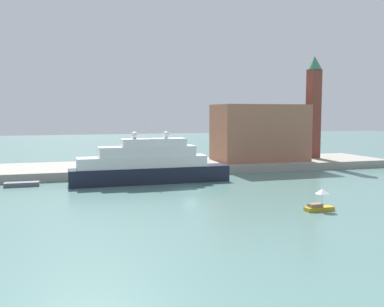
{
  "coord_description": "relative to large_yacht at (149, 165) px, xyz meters",
  "views": [
    {
      "loc": [
        -21.06,
        -68.9,
        12.79
      ],
      "look_at": [
        2.09,
        6.0,
        5.56
      ],
      "focal_mm": 41.0,
      "sensor_mm": 36.0,
      "label": 1
    }
  ],
  "objects": [
    {
      "name": "parked_car",
      "position": [
        -9.72,
        13.83,
        -0.97
      ],
      "size": [
        4.52,
        1.76,
        1.48
      ],
      "color": "black",
      "rests_on": "quay_dock"
    },
    {
      "name": "mooring_bollard",
      "position": [
        8.45,
        8.14,
        -1.28
      ],
      "size": [
        0.44,
        0.44,
        0.66
      ],
      "primitive_type": "cylinder",
      "color": "black",
      "rests_on": "quay_dock"
    },
    {
      "name": "harbor_building",
      "position": [
        29.86,
        15.65,
        4.95
      ],
      "size": [
        21.03,
        11.68,
        13.11
      ],
      "primitive_type": "cube",
      "color": "#9E664C",
      "rests_on": "quay_dock"
    },
    {
      "name": "person_figure",
      "position": [
        -6.07,
        11.87,
        -0.78
      ],
      "size": [
        0.36,
        0.36,
        1.78
      ],
      "color": "maroon",
      "rests_on": "quay_dock"
    },
    {
      "name": "small_motorboat",
      "position": [
        16.92,
        -29.03,
        -2.13
      ],
      "size": [
        3.93,
        1.77,
        2.86
      ],
      "color": "#B7991E",
      "rests_on": "ground"
    },
    {
      "name": "ground",
      "position": [
        5.2,
        -9.33,
        -3.29
      ],
      "size": [
        400.0,
        400.0,
        0.0
      ],
      "primitive_type": "plane",
      "color": "slate"
    },
    {
      "name": "quay_dock",
      "position": [
        5.2,
        16.29,
        -2.45
      ],
      "size": [
        110.0,
        19.24,
        1.68
      ],
      "primitive_type": "cube",
      "color": "gray",
      "rests_on": "ground"
    },
    {
      "name": "work_barge",
      "position": [
        -21.98,
        3.07,
        -2.91
      ],
      "size": [
        5.82,
        1.96,
        0.75
      ],
      "primitive_type": "cube",
      "color": "#595966",
      "rests_on": "ground"
    },
    {
      "name": "bell_tower",
      "position": [
        45.0,
        16.87,
        11.82
      ],
      "size": [
        3.6,
        3.6,
        25.05
      ],
      "color": "brown",
      "rests_on": "quay_dock"
    },
    {
      "name": "large_yacht",
      "position": [
        0.0,
        0.0,
        0.0
      ],
      "size": [
        29.21,
        4.43,
        11.3
      ],
      "color": "black",
      "rests_on": "ground"
    }
  ]
}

